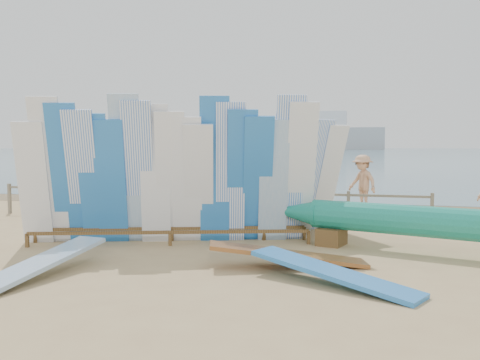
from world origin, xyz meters
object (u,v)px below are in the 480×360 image
(flat_board_c, at_px, (288,267))
(beachgoer_6, at_px, (257,184))
(beachgoer_extra_1, at_px, (66,183))
(beachgoer_11, at_px, (104,178))
(vendor_table, at_px, (286,220))
(beach_chair_right, at_px, (267,209))
(side_surfboard_rack, at_px, (297,178))
(beachgoer_0, at_px, (107,183))
(beachgoer_8, at_px, (321,186))
(flat_board_d, at_px, (333,285))
(main_surfboard_rack, at_px, (171,177))
(beachgoer_7, at_px, (278,184))
(beach_chair_left, at_px, (225,207))
(stroller, at_px, (285,203))
(flat_board_b, at_px, (37,278))
(beachgoer_9, at_px, (362,182))
(outrigger_canoe, at_px, (422,224))

(flat_board_c, xyz_separation_m, beachgoer_6, (-2.04, 6.89, 0.85))
(beachgoer_extra_1, relative_size, beachgoer_11, 0.98)
(vendor_table, distance_m, beach_chair_right, 2.94)
(side_surfboard_rack, distance_m, beachgoer_0, 7.91)
(beachgoer_extra_1, bearing_deg, beachgoer_8, 77.40)
(flat_board_d, relative_size, beachgoer_11, 1.71)
(main_surfboard_rack, relative_size, beachgoer_0, 3.97)
(flat_board_c, relative_size, beachgoer_0, 1.75)
(beachgoer_0, xyz_separation_m, beachgoer_7, (5.79, 0.28, 0.07))
(vendor_table, relative_size, beach_chair_right, 1.37)
(beach_chair_left, xyz_separation_m, stroller, (1.78, -0.18, 0.19))
(beachgoer_0, height_order, beachgoer_7, beachgoer_7)
(flat_board_d, bearing_deg, side_surfboard_rack, 41.62)
(beachgoer_7, bearing_deg, vendor_table, 4.74)
(beachgoer_6, bearing_deg, flat_board_b, -162.63)
(stroller, bearing_deg, side_surfboard_rack, -56.42)
(side_surfboard_rack, relative_size, beachgoer_extra_1, 1.87)
(beachgoer_9, bearing_deg, outrigger_canoe, -35.45)
(beachgoer_0, relative_size, beachgoer_6, 0.91)
(vendor_table, bearing_deg, beachgoer_8, 59.06)
(side_surfboard_rack, bearing_deg, flat_board_d, -119.41)
(side_surfboard_rack, xyz_separation_m, beachgoer_11, (-8.24, 5.93, -0.51))
(flat_board_d, distance_m, stroller, 6.69)
(beachgoer_8, relative_size, beachgoer_6, 1.05)
(beachgoer_11, bearing_deg, beachgoer_0, 54.53)
(main_surfboard_rack, distance_m, beachgoer_6, 5.53)
(vendor_table, bearing_deg, main_surfboard_rack, -172.17)
(beachgoer_7, height_order, beachgoer_6, beachgoer_6)
(side_surfboard_rack, distance_m, stroller, 2.56)
(main_surfboard_rack, distance_m, beachgoer_9, 7.88)
(outrigger_canoe, distance_m, beachgoer_8, 5.26)
(beachgoer_8, distance_m, beachgoer_6, 2.13)
(beachgoer_0, bearing_deg, vendor_table, -43.38)
(main_surfboard_rack, xyz_separation_m, beachgoer_0, (-4.52, 5.51, -0.62))
(side_surfboard_rack, bearing_deg, flat_board_b, -169.43)
(beach_chair_right, relative_size, stroller, 0.76)
(side_surfboard_rack, distance_m, beachgoer_11, 10.17)
(main_surfboard_rack, distance_m, stroller, 4.52)
(side_surfboard_rack, bearing_deg, beachgoer_9, 30.13)
(outrigger_canoe, height_order, beach_chair_left, outrigger_canoe)
(stroller, height_order, beachgoer_extra_1, beachgoer_extra_1)
(beach_chair_right, bearing_deg, flat_board_c, -96.26)
(beachgoer_11, bearing_deg, beachgoer_8, 94.80)
(beachgoer_extra_1, distance_m, beachgoer_11, 2.51)
(side_surfboard_rack, relative_size, beach_chair_right, 3.43)
(flat_board_d, height_order, beachgoer_7, beachgoer_7)
(flat_board_b, xyz_separation_m, beachgoer_7, (2.27, 8.91, 0.84))
(main_surfboard_rack, relative_size, flat_board_c, 2.27)
(beach_chair_right, relative_size, beachgoer_6, 0.50)
(flat_board_b, relative_size, flat_board_d, 1.00)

